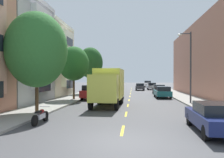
{
  "coord_description": "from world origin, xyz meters",
  "views": [
    {
      "loc": [
        0.56,
        -9.04,
        2.62
      ],
      "look_at": [
        -3.2,
        29.21,
        2.38
      ],
      "focal_mm": 35.79,
      "sensor_mm": 36.0,
      "label": 1
    }
  ],
  "objects": [
    {
      "name": "parked_pickup_sky",
      "position": [
        -4.48,
        45.99,
        0.83
      ],
      "size": [
        2.14,
        5.35,
        1.73
      ],
      "color": "#7A9EC6",
      "rests_on": "ground_plane"
    },
    {
      "name": "street_tree_third",
      "position": [
        -6.4,
        26.26,
        4.99
      ],
      "size": [
        3.98,
        3.98,
        7.34
      ],
      "color": "#47331E",
      "rests_on": "sidewalk_left"
    },
    {
      "name": "delivery_box_truck",
      "position": [
        -1.79,
        11.58,
        1.93
      ],
      "size": [
        2.59,
        7.07,
        3.43
      ],
      "color": "#D8D84C",
      "rests_on": "ground_plane"
    },
    {
      "name": "lane_centerline_dashes",
      "position": [
        0.0,
        24.5,
        0.0
      ],
      "size": [
        0.14,
        47.2,
        0.01
      ],
      "color": "yellow",
      "rests_on": "ground_plane"
    },
    {
      "name": "sidewalk_left",
      "position": [
        -7.1,
        28.0,
        0.07
      ],
      "size": [
        3.2,
        120.0,
        0.14
      ],
      "primitive_type": "cube",
      "color": "#99968E",
      "rests_on": "ground_plane"
    },
    {
      "name": "parked_suv_forest",
      "position": [
        -4.31,
        27.87,
        0.99
      ],
      "size": [
        1.97,
        4.81,
        1.93
      ],
      "color": "#194C28",
      "rests_on": "ground_plane"
    },
    {
      "name": "moving_charcoal_sedan",
      "position": [
        1.8,
        37.77,
        0.75
      ],
      "size": [
        1.8,
        4.5,
        1.43
      ],
      "color": "#333338",
      "rests_on": "ground_plane"
    },
    {
      "name": "parked_wagon_silver",
      "position": [
        4.4,
        40.33,
        0.8
      ],
      "size": [
        1.82,
        4.7,
        1.5
      ],
      "color": "#B2B5BA",
      "rests_on": "ground_plane"
    },
    {
      "name": "parked_wagon_teal",
      "position": [
        4.22,
        20.23,
        0.8
      ],
      "size": [
        1.85,
        4.71,
        1.5
      ],
      "color": "#195B60",
      "rests_on": "ground_plane"
    },
    {
      "name": "parked_sedan_navy",
      "position": [
        4.36,
        1.96,
        0.75
      ],
      "size": [
        1.91,
        4.54,
        1.43
      ],
      "color": "navy",
      "rests_on": "ground_plane"
    },
    {
      "name": "sidewalk_right",
      "position": [
        7.1,
        28.0,
        0.07
      ],
      "size": [
        3.2,
        120.0,
        0.14
      ],
      "primitive_type": "cube",
      "color": "#99968E",
      "rests_on": "ground_plane"
    },
    {
      "name": "street_tree_nearest",
      "position": [
        -6.4,
        6.39,
        4.63
      ],
      "size": [
        4.38,
        4.38,
        7.2
      ],
      "color": "#47331E",
      "rests_on": "sidewalk_left"
    },
    {
      "name": "street_lamp",
      "position": [
        5.95,
        13.47,
        4.16
      ],
      "size": [
        1.35,
        0.28,
        6.95
      ],
      "color": "#38383D",
      "rests_on": "sidewalk_right"
    },
    {
      "name": "parked_pickup_white",
      "position": [
        4.44,
        54.25,
        0.83
      ],
      "size": [
        2.0,
        5.3,
        1.73
      ],
      "color": "silver",
      "rests_on": "ground_plane"
    },
    {
      "name": "townhouse_third_cream",
      "position": [
        -15.26,
        20.65,
        4.81
      ],
      "size": [
        13.94,
        8.3,
        10.02
      ],
      "color": "beige",
      "rests_on": "ground_plane"
    },
    {
      "name": "parked_motorcycle",
      "position": [
        -4.75,
        3.21,
        0.41
      ],
      "size": [
        0.62,
        2.05,
        0.9
      ],
      "color": "black",
      "rests_on": "ground_plane"
    },
    {
      "name": "ground_plane",
      "position": [
        0.0,
        30.0,
        0.0
      ],
      "size": [
        160.0,
        160.0,
        0.0
      ],
      "primitive_type": "plane",
      "color": "#424244"
    },
    {
      "name": "street_tree_second",
      "position": [
        -6.4,
        16.32,
        4.25
      ],
      "size": [
        3.53,
        3.53,
        6.1
      ],
      "color": "#47331E",
      "rests_on": "sidewalk_left"
    },
    {
      "name": "parked_pickup_red",
      "position": [
        -4.47,
        17.74,
        0.83
      ],
      "size": [
        2.12,
        5.35,
        1.73
      ],
      "color": "#AD1E1E",
      "rests_on": "ground_plane"
    },
    {
      "name": "parked_hatchback_black",
      "position": [
        4.49,
        26.7,
        0.76
      ],
      "size": [
        1.75,
        4.0,
        1.5
      ],
      "color": "black",
      "rests_on": "ground_plane"
    }
  ]
}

